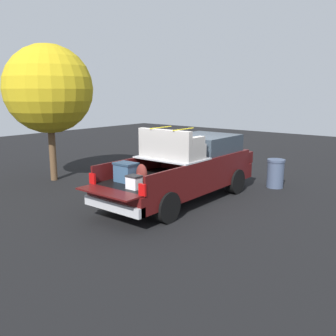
{
  "coord_description": "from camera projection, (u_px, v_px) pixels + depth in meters",
  "views": [
    {
      "loc": [
        -8.58,
        -6.47,
        3.23
      ],
      "look_at": [
        -0.6,
        0.0,
        1.1
      ],
      "focal_mm": 39.37,
      "sensor_mm": 36.0,
      "label": 1
    }
  ],
  "objects": [
    {
      "name": "trash_can",
      "position": [
        275.0,
        173.0,
        12.6
      ],
      "size": [
        0.6,
        0.6,
        0.98
      ],
      "color": "#3F4C66",
      "rests_on": "ground_plane"
    },
    {
      "name": "pickup_truck",
      "position": [
        188.0,
        167.0,
        11.26
      ],
      "size": [
        6.05,
        2.06,
        2.23
      ],
      "color": "#470F0F",
      "rests_on": "ground_plane"
    },
    {
      "name": "ground_plane",
      "position": [
        180.0,
        200.0,
        11.17
      ],
      "size": [
        40.0,
        40.0,
        0.0
      ],
      "primitive_type": "plane",
      "color": "black"
    },
    {
      "name": "tree_background",
      "position": [
        49.0,
        89.0,
        13.1
      ],
      "size": [
        3.14,
        3.14,
        4.9
      ],
      "color": "brown",
      "rests_on": "ground_plane"
    }
  ]
}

